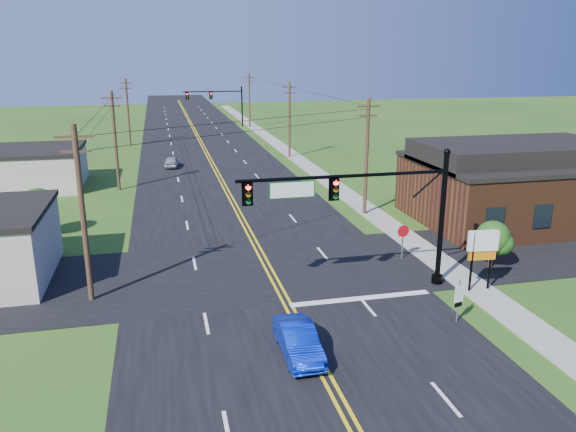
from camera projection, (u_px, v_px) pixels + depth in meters
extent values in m
plane|color=#284F16|center=(325.00, 384.00, 21.50)|extent=(260.00, 260.00, 0.00)
cube|color=black|center=(207.00, 158.00, 68.29)|extent=(16.00, 220.00, 0.04)
cube|color=black|center=(266.00, 270.00, 32.72)|extent=(70.00, 10.00, 0.04)
cube|color=gray|center=(312.00, 169.00, 61.19)|extent=(2.00, 160.00, 0.08)
cylinder|color=black|center=(442.00, 221.00, 29.88)|extent=(0.28, 0.28, 7.20)
cylinder|color=black|center=(437.00, 279.00, 30.81)|extent=(0.60, 0.60, 0.50)
sphere|color=black|center=(447.00, 152.00, 28.85)|extent=(0.36, 0.36, 0.36)
cylinder|color=black|center=(345.00, 176.00, 27.95)|extent=(11.00, 0.18, 0.18)
cube|color=#045614|center=(292.00, 190.00, 27.51)|extent=(2.30, 0.06, 0.85)
cylinder|color=black|center=(242.00, 105.00, 97.27)|extent=(0.28, 0.28, 7.20)
cylinder|color=black|center=(242.00, 125.00, 98.21)|extent=(0.60, 0.60, 0.50)
sphere|color=black|center=(242.00, 83.00, 96.25)|extent=(0.36, 0.36, 0.36)
cylinder|color=black|center=(213.00, 92.00, 95.53)|extent=(10.00, 0.18, 0.18)
cube|color=#045614|center=(194.00, 95.00, 94.99)|extent=(2.30, 0.06, 0.85)
cube|color=#4F2A16|center=(513.00, 192.00, 42.05)|extent=(14.00, 11.00, 4.40)
cube|color=black|center=(516.00, 161.00, 41.40)|extent=(14.20, 11.20, 0.30)
cube|color=beige|center=(14.00, 170.00, 52.49)|extent=(12.00, 9.00, 3.40)
cube|color=black|center=(12.00, 150.00, 51.97)|extent=(12.20, 9.20, 0.30)
cylinder|color=#372A19|center=(83.00, 216.00, 27.55)|extent=(0.28, 0.28, 9.00)
cube|color=#372A19|center=(75.00, 137.00, 26.47)|extent=(1.80, 0.12, 0.12)
cube|color=#372A19|center=(76.00, 151.00, 26.66)|extent=(1.40, 0.12, 0.12)
cylinder|color=#372A19|center=(115.00, 142.00, 50.95)|extent=(0.28, 0.28, 9.00)
cube|color=#372A19|center=(112.00, 98.00, 49.87)|extent=(1.80, 0.12, 0.12)
cube|color=#372A19|center=(112.00, 106.00, 50.06)|extent=(1.40, 0.12, 0.12)
cylinder|color=#372A19|center=(128.00, 113.00, 76.23)|extent=(0.28, 0.28, 9.00)
cube|color=#372A19|center=(126.00, 83.00, 75.14)|extent=(1.80, 0.12, 0.12)
cube|color=#372A19|center=(126.00, 88.00, 75.34)|extent=(1.40, 0.12, 0.12)
cylinder|color=#372A19|center=(367.00, 158.00, 42.95)|extent=(0.28, 0.28, 9.00)
cube|color=#372A19|center=(369.00, 106.00, 41.87)|extent=(1.80, 0.12, 0.12)
cube|color=#372A19|center=(368.00, 116.00, 42.06)|extent=(1.40, 0.12, 0.12)
cylinder|color=#372A19|center=(289.00, 120.00, 67.29)|extent=(0.28, 0.28, 9.00)
cube|color=#372A19|center=(290.00, 87.00, 66.20)|extent=(1.80, 0.12, 0.12)
cube|color=#372A19|center=(289.00, 93.00, 66.40)|extent=(1.40, 0.12, 0.12)
cylinder|color=#372A19|center=(249.00, 101.00, 95.37)|extent=(0.28, 0.28, 9.00)
cube|color=#372A19|center=(249.00, 77.00, 94.28)|extent=(1.80, 0.12, 0.12)
cube|color=#372A19|center=(249.00, 81.00, 94.48)|extent=(1.40, 0.12, 0.12)
cylinder|color=#372A19|center=(416.00, 188.00, 49.03)|extent=(0.24, 0.24, 1.85)
sphere|color=#0F3D0E|center=(417.00, 169.00, 48.56)|extent=(3.00, 3.00, 3.00)
cylinder|color=#372A19|center=(491.00, 257.00, 33.01)|extent=(0.24, 0.24, 1.32)
sphere|color=#0F3D0E|center=(493.00, 238.00, 32.68)|extent=(2.00, 2.00, 2.00)
cylinder|color=#372A19|center=(41.00, 225.00, 38.85)|extent=(0.24, 0.24, 1.54)
sphere|color=#0F3D0E|center=(38.00, 205.00, 38.46)|extent=(2.40, 2.40, 2.40)
imported|color=#0824B7|center=(298.00, 341.00, 23.33)|extent=(1.44, 4.03, 1.33)
imported|color=#BBBBC0|center=(172.00, 162.00, 62.36)|extent=(1.92, 3.74, 1.22)
cylinder|color=slate|center=(458.00, 301.00, 26.11)|extent=(0.08, 0.08, 2.16)
cube|color=white|center=(460.00, 289.00, 25.90)|extent=(0.53, 0.16, 0.29)
cube|color=white|center=(459.00, 297.00, 26.01)|extent=(0.53, 0.16, 0.54)
cube|color=black|center=(458.00, 305.00, 26.12)|extent=(0.43, 0.14, 0.22)
cylinder|color=slate|center=(402.00, 243.00, 34.28)|extent=(0.07, 0.07, 2.05)
cylinder|color=#A5090F|center=(403.00, 231.00, 34.03)|extent=(0.78, 0.05, 0.78)
cylinder|color=black|center=(472.00, 263.00, 29.37)|extent=(0.14, 0.14, 3.27)
cylinder|color=black|center=(490.00, 261.00, 29.61)|extent=(0.14, 0.14, 3.27)
cube|color=silver|center=(483.00, 241.00, 29.16)|extent=(1.65, 0.39, 1.09)
cube|color=#CC720C|center=(482.00, 255.00, 29.39)|extent=(1.47, 0.35, 0.45)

